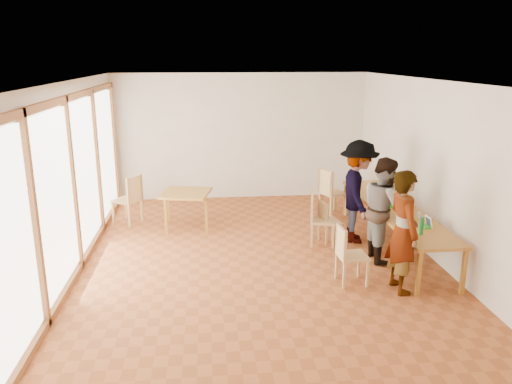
% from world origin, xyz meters
% --- Properties ---
extents(ground, '(8.00, 8.00, 0.00)m').
position_xyz_m(ground, '(0.00, 0.00, 0.00)').
color(ground, '#A05226').
rests_on(ground, ground).
extents(wall_back, '(6.00, 0.10, 3.00)m').
position_xyz_m(wall_back, '(0.00, 4.00, 1.50)').
color(wall_back, silver).
rests_on(wall_back, ground).
extents(wall_front, '(6.00, 0.10, 3.00)m').
position_xyz_m(wall_front, '(0.00, -4.00, 1.50)').
color(wall_front, silver).
rests_on(wall_front, ground).
extents(wall_right, '(0.10, 8.00, 3.00)m').
position_xyz_m(wall_right, '(3.00, 0.00, 1.50)').
color(wall_right, silver).
rests_on(wall_right, ground).
extents(window_wall, '(0.10, 8.00, 3.00)m').
position_xyz_m(window_wall, '(-2.96, 0.00, 1.50)').
color(window_wall, white).
rests_on(window_wall, ground).
extents(ceiling, '(6.00, 8.00, 0.04)m').
position_xyz_m(ceiling, '(0.00, 0.00, 3.02)').
color(ceiling, white).
rests_on(ceiling, wall_back).
extents(communal_table, '(0.80, 4.00, 0.75)m').
position_xyz_m(communal_table, '(2.50, 0.41, 0.70)').
color(communal_table, '#AA7125').
rests_on(communal_table, ground).
extents(side_table, '(0.90, 0.90, 0.75)m').
position_xyz_m(side_table, '(-1.26, 1.84, 0.67)').
color(side_table, '#AA7125').
rests_on(side_table, ground).
extents(chair_near, '(0.45, 0.45, 0.49)m').
position_xyz_m(chair_near, '(1.24, -0.99, 0.56)').
color(chair_near, '#E3BD71').
rests_on(chair_near, ground).
extents(chair_mid, '(0.53, 0.53, 0.51)m').
position_xyz_m(chair_mid, '(1.15, 0.68, 0.59)').
color(chair_mid, '#E3BD71').
rests_on(chair_mid, ground).
extents(chair_far, '(0.44, 0.44, 0.43)m').
position_xyz_m(chair_far, '(1.35, 0.74, 0.49)').
color(chair_far, '#E3BD71').
rests_on(chair_far, ground).
extents(chair_empty, '(0.63, 0.63, 0.55)m').
position_xyz_m(chair_empty, '(1.80, 2.35, 0.63)').
color(chair_empty, '#E3BD71').
rests_on(chair_empty, ground).
extents(chair_spare, '(0.65, 0.65, 0.55)m').
position_xyz_m(chair_spare, '(-2.41, 2.22, 0.63)').
color(chair_spare, '#E3BD71').
rests_on(chair_spare, ground).
extents(person_near, '(0.49, 0.70, 1.83)m').
position_xyz_m(person_near, '(1.98, -1.29, 0.92)').
color(person_near, gray).
rests_on(person_near, ground).
extents(person_mid, '(0.67, 0.86, 1.77)m').
position_xyz_m(person_mid, '(2.13, -0.08, 0.89)').
color(person_mid, gray).
rests_on(person_mid, ground).
extents(person_far, '(0.90, 1.33, 1.91)m').
position_xyz_m(person_far, '(1.93, 0.78, 0.96)').
color(person_far, gray).
rests_on(person_far, ground).
extents(laptop_near, '(0.19, 0.22, 0.18)m').
position_xyz_m(laptop_near, '(2.61, -0.67, 0.80)').
color(laptop_near, green).
rests_on(laptop_near, communal_table).
extents(laptop_mid, '(0.24, 0.27, 0.20)m').
position_xyz_m(laptop_mid, '(2.44, 0.49, 0.81)').
color(laptop_mid, green).
rests_on(laptop_mid, communal_table).
extents(laptop_far, '(0.31, 0.32, 0.22)m').
position_xyz_m(laptop_far, '(2.39, 1.16, 0.81)').
color(laptop_far, green).
rests_on(laptop_far, communal_table).
extents(yellow_mug, '(0.16, 0.16, 0.10)m').
position_xyz_m(yellow_mug, '(2.58, 1.32, 0.80)').
color(yellow_mug, gold).
rests_on(yellow_mug, communal_table).
extents(green_bottle, '(0.07, 0.07, 0.28)m').
position_xyz_m(green_bottle, '(2.39, -0.99, 0.89)').
color(green_bottle, '#1E6E30').
rests_on(green_bottle, communal_table).
extents(clear_glass, '(0.07, 0.07, 0.09)m').
position_xyz_m(clear_glass, '(2.70, -0.18, 0.80)').
color(clear_glass, silver).
rests_on(clear_glass, communal_table).
extents(condiment_cup, '(0.08, 0.08, 0.06)m').
position_xyz_m(condiment_cup, '(2.21, -0.70, 0.78)').
color(condiment_cup, white).
rests_on(condiment_cup, communal_table).
extents(pink_phone, '(0.05, 0.10, 0.01)m').
position_xyz_m(pink_phone, '(2.26, 1.87, 0.76)').
color(pink_phone, '#D8477B').
rests_on(pink_phone, communal_table).
extents(black_pouch, '(0.16, 0.26, 0.09)m').
position_xyz_m(black_pouch, '(2.84, 1.78, 0.80)').
color(black_pouch, black).
rests_on(black_pouch, communal_table).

